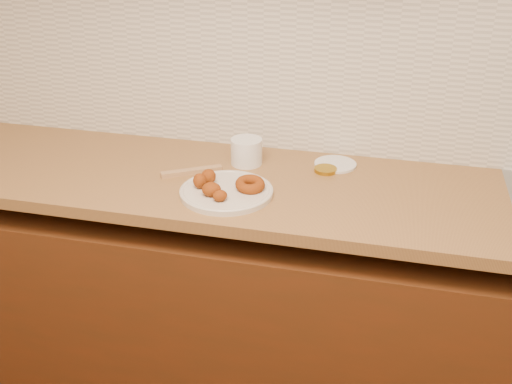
# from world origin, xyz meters

# --- Properties ---
(wall_back) EXTENTS (4.00, 0.02, 2.70)m
(wall_back) POSITION_xyz_m (0.00, 2.00, 1.35)
(wall_back) COLOR #B8AC8B
(wall_back) RESTS_ON ground
(base_cabinet) EXTENTS (3.60, 0.60, 0.77)m
(base_cabinet) POSITION_xyz_m (0.00, 1.69, 0.39)
(base_cabinet) COLOR #55260F
(base_cabinet) RESTS_ON floor
(butcher_block) EXTENTS (2.30, 0.62, 0.04)m
(butcher_block) POSITION_xyz_m (-0.65, 1.69, 0.88)
(butcher_block) COLOR olive
(butcher_block) RESTS_ON base_cabinet
(backsplash) EXTENTS (3.60, 0.02, 0.60)m
(backsplash) POSITION_xyz_m (0.00, 1.99, 1.20)
(backsplash) COLOR silver
(backsplash) RESTS_ON wall_back
(donut_plate) EXTENTS (0.29, 0.29, 0.02)m
(donut_plate) POSITION_xyz_m (-0.36, 1.57, 0.91)
(donut_plate) COLOR beige
(donut_plate) RESTS_ON butcher_block
(ring_donut) EXTENTS (0.13, 0.13, 0.04)m
(ring_donut) POSITION_xyz_m (-0.29, 1.59, 0.93)
(ring_donut) COLOR #8D4613
(ring_donut) RESTS_ON donut_plate
(fried_dough_chunks) EXTENTS (0.14, 0.17, 0.05)m
(fried_dough_chunks) POSITION_xyz_m (-0.41, 1.55, 0.94)
(fried_dough_chunks) COLOR #8D4613
(fried_dough_chunks) RESTS_ON donut_plate
(plastic_tub) EXTENTS (0.14, 0.14, 0.09)m
(plastic_tub) POSITION_xyz_m (-0.36, 1.82, 0.95)
(plastic_tub) COLOR white
(plastic_tub) RESTS_ON butcher_block
(tub_lid) EXTENTS (0.16, 0.16, 0.01)m
(tub_lid) POSITION_xyz_m (-0.06, 1.87, 0.90)
(tub_lid) COLOR silver
(tub_lid) RESTS_ON butcher_block
(brass_jar_lid) EXTENTS (0.08, 0.08, 0.01)m
(brass_jar_lid) POSITION_xyz_m (-0.08, 1.82, 0.91)
(brass_jar_lid) COLOR #AA861E
(brass_jar_lid) RESTS_ON butcher_block
(wooden_utensil) EXTENTS (0.19, 0.13, 0.02)m
(wooden_utensil) POSITION_xyz_m (-0.52, 1.69, 0.91)
(wooden_utensil) COLOR #AA7F52
(wooden_utensil) RESTS_ON butcher_block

